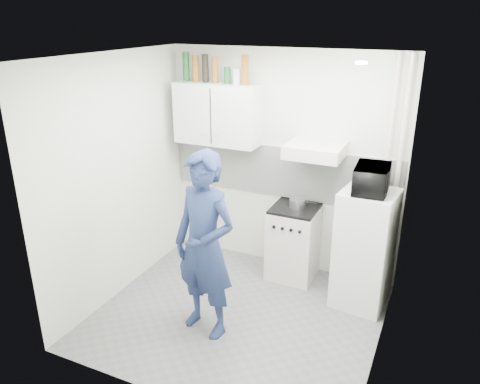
% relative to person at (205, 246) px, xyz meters
% --- Properties ---
extents(floor, '(2.80, 2.80, 0.00)m').
position_rel_person_xyz_m(floor, '(0.19, 0.32, -0.91)').
color(floor, slate).
rests_on(floor, ground).
extents(ceiling, '(2.80, 2.80, 0.00)m').
position_rel_person_xyz_m(ceiling, '(0.19, 0.32, 1.69)').
color(ceiling, white).
rests_on(ceiling, wall_back).
extents(wall_back, '(2.80, 0.00, 2.80)m').
position_rel_person_xyz_m(wall_back, '(0.19, 1.57, 0.39)').
color(wall_back, beige).
rests_on(wall_back, floor).
extents(wall_left, '(0.00, 2.60, 2.60)m').
position_rel_person_xyz_m(wall_left, '(-1.21, 0.32, 0.39)').
color(wall_left, beige).
rests_on(wall_left, floor).
extents(wall_right, '(0.00, 2.60, 2.60)m').
position_rel_person_xyz_m(wall_right, '(1.59, 0.32, 0.39)').
color(wall_right, beige).
rests_on(wall_right, floor).
extents(person, '(0.74, 0.56, 1.83)m').
position_rel_person_xyz_m(person, '(0.00, 0.00, 0.00)').
color(person, navy).
rests_on(person, floor).
extents(stove, '(0.53, 0.53, 0.85)m').
position_rel_person_xyz_m(stove, '(0.45, 1.32, -0.49)').
color(stove, silver).
rests_on(stove, floor).
extents(fridge, '(0.59, 0.59, 1.29)m').
position_rel_person_xyz_m(fridge, '(1.29, 1.08, -0.27)').
color(fridge, silver).
rests_on(fridge, floor).
extents(stove_top, '(0.51, 0.51, 0.03)m').
position_rel_person_xyz_m(stove_top, '(0.45, 1.32, -0.05)').
color(stove_top, black).
rests_on(stove_top, stove).
extents(saucepan, '(0.18, 0.18, 0.10)m').
position_rel_person_xyz_m(saucepan, '(0.47, 1.33, 0.02)').
color(saucepan, silver).
rests_on(saucepan, stove_top).
extents(microwave, '(0.50, 0.35, 0.27)m').
position_rel_person_xyz_m(microwave, '(1.29, 1.08, 0.51)').
color(microwave, black).
rests_on(microwave, fridge).
extents(bottle_a, '(0.08, 0.08, 0.33)m').
position_rel_person_xyz_m(bottle_a, '(-0.96, 1.39, 1.45)').
color(bottle_a, '#144C1E').
rests_on(bottle_a, upper_cabinet).
extents(bottle_b, '(0.08, 0.08, 0.29)m').
position_rel_person_xyz_m(bottle_b, '(-0.84, 1.39, 1.43)').
color(bottle_b, brown).
rests_on(bottle_b, upper_cabinet).
extents(bottle_c, '(0.07, 0.07, 0.31)m').
position_rel_person_xyz_m(bottle_c, '(-0.71, 1.39, 1.44)').
color(bottle_c, black).
rests_on(bottle_c, upper_cabinet).
extents(bottle_d, '(0.07, 0.07, 0.29)m').
position_rel_person_xyz_m(bottle_d, '(-0.58, 1.39, 1.43)').
color(bottle_d, brown).
rests_on(bottle_d, upper_cabinet).
extents(canister_a, '(0.07, 0.07, 0.18)m').
position_rel_person_xyz_m(canister_a, '(-0.43, 1.39, 1.38)').
color(canister_a, '#144C1E').
rests_on(canister_a, upper_cabinet).
extents(canister_b, '(0.09, 0.09, 0.17)m').
position_rel_person_xyz_m(canister_b, '(-0.31, 1.39, 1.37)').
color(canister_b, '#B2B7BC').
rests_on(canister_b, upper_cabinet).
extents(bottle_e, '(0.08, 0.08, 0.32)m').
position_rel_person_xyz_m(bottle_e, '(-0.21, 1.39, 1.45)').
color(bottle_e, brown).
rests_on(bottle_e, upper_cabinet).
extents(upper_cabinet, '(1.00, 0.35, 0.70)m').
position_rel_person_xyz_m(upper_cabinet, '(-0.56, 1.39, 0.94)').
color(upper_cabinet, silver).
rests_on(upper_cabinet, wall_back).
extents(range_hood, '(0.60, 0.50, 0.14)m').
position_rel_person_xyz_m(range_hood, '(0.64, 1.32, 0.66)').
color(range_hood, silver).
rests_on(range_hood, wall_back).
extents(backsplash, '(2.74, 0.03, 0.60)m').
position_rel_person_xyz_m(backsplash, '(0.19, 1.55, 0.29)').
color(backsplash, white).
rests_on(backsplash, wall_back).
extents(pipe_a, '(0.05, 0.05, 2.60)m').
position_rel_person_xyz_m(pipe_a, '(1.49, 1.49, 0.39)').
color(pipe_a, silver).
rests_on(pipe_a, floor).
extents(pipe_b, '(0.04, 0.04, 2.60)m').
position_rel_person_xyz_m(pipe_b, '(1.37, 1.49, 0.39)').
color(pipe_b, silver).
rests_on(pipe_b, floor).
extents(ceiling_spot_fixture, '(0.10, 0.10, 0.02)m').
position_rel_person_xyz_m(ceiling_spot_fixture, '(1.19, 0.52, 1.66)').
color(ceiling_spot_fixture, white).
rests_on(ceiling_spot_fixture, ceiling).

